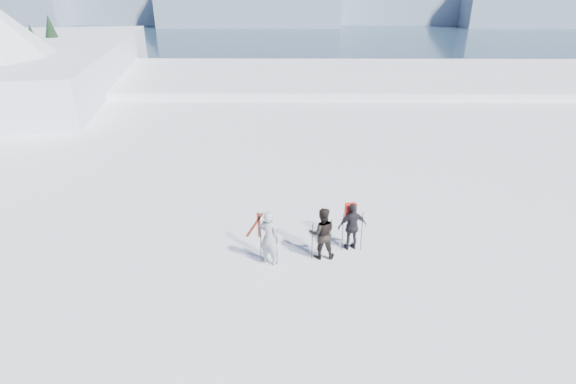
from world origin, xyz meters
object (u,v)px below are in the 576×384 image
Objects in this scene: skier_grey at (269,238)px; skier_pack at (352,227)px; skier_dark at (322,233)px; skis_loose at (257,224)px.

skier_pack is at bearing -135.29° from skier_grey.
skier_grey is at bearing 9.99° from skier_dark.
skier_grey is 2.72m from skier_pack.
skier_dark reaches higher than skis_loose.
skis_loose is at bearing -49.90° from skier_grey.
skier_dark is 1.05× the size of skier_pack.
skier_grey is 1.04× the size of skis_loose.
skis_loose is (-3.14, 1.51, -0.79)m from skier_pack.
skis_loose is at bearing -44.88° from skier_dark.
skier_grey reaches higher than skier_pack.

